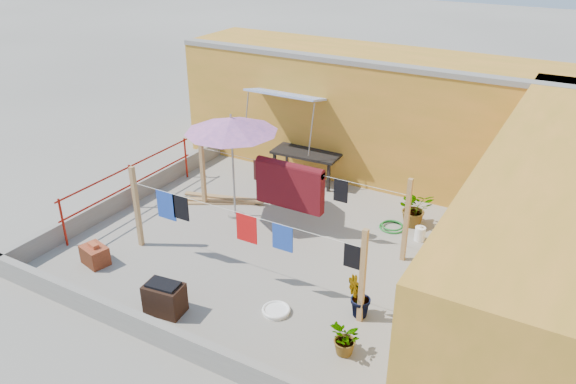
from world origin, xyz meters
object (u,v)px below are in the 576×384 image
(water_jug_a, at_px, (449,296))
(white_basin, at_px, (276,310))
(brazier, at_px, (165,298))
(plant_back_a, at_px, (415,208))
(green_hose, at_px, (392,226))
(brick_stack, at_px, (95,255))
(water_jug_b, at_px, (420,234))
(patio_umbrella, at_px, (231,125))
(outdoor_table, at_px, (307,154))

(water_jug_a, bearing_deg, white_basin, -145.06)
(brazier, xyz_separation_m, plant_back_a, (2.79, 5.16, 0.13))
(water_jug_a, xyz_separation_m, plant_back_a, (-1.47, 2.44, 0.27))
(green_hose, bearing_deg, brick_stack, -137.22)
(water_jug_a, bearing_deg, brazier, -147.42)
(brick_stack, xyz_separation_m, brazier, (2.23, -0.48, 0.09))
(brazier, relative_size, water_jug_a, 2.06)
(water_jug_a, bearing_deg, green_hose, 131.58)
(green_hose, distance_m, plant_back_a, 0.65)
(water_jug_b, distance_m, plant_back_a, 0.73)
(patio_umbrella, distance_m, white_basin, 4.30)
(patio_umbrella, relative_size, water_jug_b, 7.50)
(outdoor_table, height_order, water_jug_a, outdoor_table)
(green_hose, bearing_deg, white_basin, -100.63)
(patio_umbrella, xyz_separation_m, white_basin, (2.65, -2.60, -2.16))
(brick_stack, height_order, water_jug_b, brick_stack)
(white_basin, relative_size, water_jug_b, 1.40)
(brazier, height_order, plant_back_a, plant_back_a)
(water_jug_a, distance_m, plant_back_a, 2.86)
(water_jug_b, bearing_deg, patio_umbrella, -165.64)
(water_jug_a, xyz_separation_m, water_jug_b, (-1.14, 1.85, 0.01))
(brazier, relative_size, white_basin, 1.42)
(outdoor_table, xyz_separation_m, brick_stack, (-1.81, -5.60, -0.54))
(green_hose, bearing_deg, water_jug_a, -48.42)
(water_jug_a, relative_size, green_hose, 0.60)
(white_basin, height_order, plant_back_a, plant_back_a)
(brick_stack, relative_size, water_jug_a, 1.76)
(water_jug_a, distance_m, water_jug_b, 2.18)
(outdoor_table, height_order, green_hose, outdoor_table)
(brick_stack, relative_size, plant_back_a, 0.72)
(plant_back_a, bearing_deg, brazier, -118.35)
(white_basin, xyz_separation_m, water_jug_a, (2.56, 1.79, 0.11))
(outdoor_table, relative_size, green_hose, 3.11)
(patio_umbrella, distance_m, water_jug_a, 5.66)
(patio_umbrella, height_order, green_hose, patio_umbrella)
(brick_stack, height_order, water_jug_a, brick_stack)
(brazier, xyz_separation_m, green_hose, (2.42, 4.79, -0.25))
(outdoor_table, height_order, water_jug_b, outdoor_table)
(outdoor_table, height_order, brick_stack, outdoor_table)
(patio_umbrella, bearing_deg, green_hose, 20.37)
(patio_umbrella, distance_m, plant_back_a, 4.45)
(brazier, bearing_deg, plant_back_a, 61.65)
(brazier, height_order, white_basin, brazier)
(brick_stack, bearing_deg, plant_back_a, 43.03)
(patio_umbrella, height_order, water_jug_a, patio_umbrella)
(outdoor_table, relative_size, brazier, 2.50)
(water_jug_b, bearing_deg, green_hose, 163.08)
(outdoor_table, distance_m, water_jug_a, 5.79)
(outdoor_table, height_order, plant_back_a, plant_back_a)
(outdoor_table, relative_size, brick_stack, 2.93)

